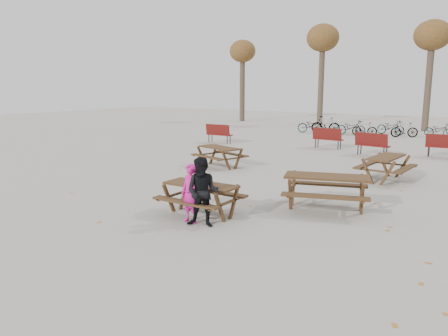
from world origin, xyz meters
The scene contains 14 objects.
ground centered at (0.00, 0.00, 0.00)m, with size 80.00×80.00×0.00m, color gray.
main_picnic_table centered at (0.00, 0.00, 0.59)m, with size 1.80×1.45×0.78m.
food_tray centered at (0.30, -0.12, 0.79)m, with size 0.18×0.11×0.04m, color white.
bread_roll centered at (0.30, -0.12, 0.83)m, with size 0.14×0.06×0.05m, color tan.
soda_bottle centered at (-0.13, -0.19, 0.85)m, with size 0.07×0.07×0.17m.
child centered at (0.14, -0.58, 0.68)m, with size 0.49×0.32×1.35m, color #D51A8C.
adult centered at (0.54, -0.65, 0.78)m, with size 0.75×0.59×1.55m, color black.
picnic_table_east centered at (2.34, 2.09, 0.44)m, with size 2.05×1.65×0.88m, color #382114, non-canonical shape.
picnic_table_north centered at (-3.21, 5.53, 0.39)m, with size 1.79×1.44×0.77m, color #382114, non-canonical shape.
picnic_table_far centered at (2.72, 6.50, 0.40)m, with size 1.88×1.51×0.81m, color #382114, non-canonical shape.
park_bench_row centered at (-1.05, 12.14, 0.52)m, with size 12.47×1.87×1.03m.
bicycle_row centered at (-1.87, 19.80, 0.48)m, with size 9.27×2.75×1.10m.
tree_row centered at (0.90, 25.15, 6.19)m, with size 32.17×3.52×8.26m.
fallen_leaves centered at (0.50, 2.50, 0.00)m, with size 11.00×11.00×0.01m, color #B0662A, non-canonical shape.
Camera 1 is at (6.07, -8.15, 3.07)m, focal length 35.00 mm.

